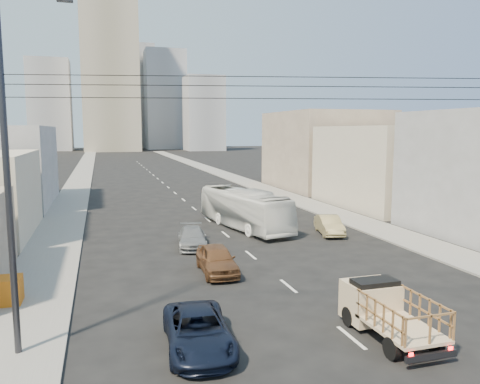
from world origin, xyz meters
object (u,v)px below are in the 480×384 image
city_bus (244,209)px  navy_pickup (198,331)px  sedan_grey (192,237)px  streetlamp_left (10,166)px  flatbed_pickup (387,308)px  sedan_tan (329,225)px  sedan_brown (217,259)px

city_bus → navy_pickup: bearing=-123.0°
sedan_grey → streetlamp_left: (-8.35, -13.04, 5.80)m
city_bus → sedan_grey: 6.99m
flatbed_pickup → sedan_grey: (-4.34, 15.29, -0.46)m
navy_pickup → sedan_tan: size_ratio=1.15×
sedan_brown → navy_pickup: bearing=-106.4°
flatbed_pickup → city_bus: (0.68, 20.07, 0.43)m
flatbed_pickup → sedan_brown: size_ratio=1.01×
flatbed_pickup → sedan_tan: (6.02, 16.14, -0.41)m
city_bus → sedan_tan: size_ratio=2.65×
navy_pickup → sedan_brown: (2.72, 8.34, 0.09)m
sedan_tan → streetlamp_left: streetlamp_left is taller
sedan_brown → streetlamp_left: size_ratio=0.36×
sedan_brown → city_bus: bearing=67.4°
flatbed_pickup → navy_pickup: (-6.87, 0.99, -0.43)m
sedan_brown → sedan_grey: size_ratio=1.01×
city_bus → streetlamp_left: (-13.37, -17.82, 4.91)m
city_bus → flatbed_pickup: bearing=-103.3°
sedan_grey → navy_pickup: bearing=-91.7°
sedan_tan → city_bus: bearing=157.2°
flatbed_pickup → sedan_tan: bearing=69.6°
sedan_grey → streetlamp_left: streetlamp_left is taller
city_bus → sedan_brown: (-4.82, -10.73, -0.78)m
flatbed_pickup → sedan_grey: bearing=105.9°
sedan_tan → sedan_grey: 10.40m
sedan_tan → streetlamp_left: (-18.71, -13.90, 5.76)m
city_bus → sedan_brown: bearing=-125.6°
flatbed_pickup → streetlamp_left: 13.95m
sedan_tan → streetlamp_left: bearing=-129.9°
sedan_grey → streetlamp_left: bearing=-114.3°
flatbed_pickup → sedan_tan: flatbed_pickup is taller
sedan_tan → streetlamp_left: size_ratio=0.34×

